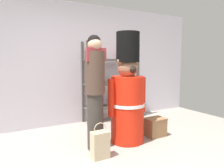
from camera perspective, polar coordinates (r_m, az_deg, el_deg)
The scene contains 7 objects.
ground_plane at distance 2.96m, azimuth 5.37°, elevation -21.11°, with size 6.40×6.40×0.00m, color #9E9389.
back_wall at distance 4.61m, azimuth -10.24°, elevation 5.46°, with size 6.40×0.12×2.60m, color silver.
merchandise_shelf at distance 4.75m, azimuth -0.21°, elevation 0.86°, with size 1.33×0.35×1.78m.
teddy_bear_guard at distance 3.47m, azimuth 4.27°, elevation -3.43°, with size 0.73×0.58×1.83m.
person_shopper at distance 3.16m, azimuth -4.68°, elevation -1.42°, with size 0.31×0.30×1.75m.
shopping_bag at distance 3.02m, azimuth -3.30°, elevation -16.34°, with size 0.24×0.15×0.51m.
display_crate at distance 3.93m, azimuth 11.81°, elevation -11.52°, with size 0.36×0.27×0.33m.
Camera 1 is at (-1.50, -2.16, 1.36)m, focal length 33.17 mm.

